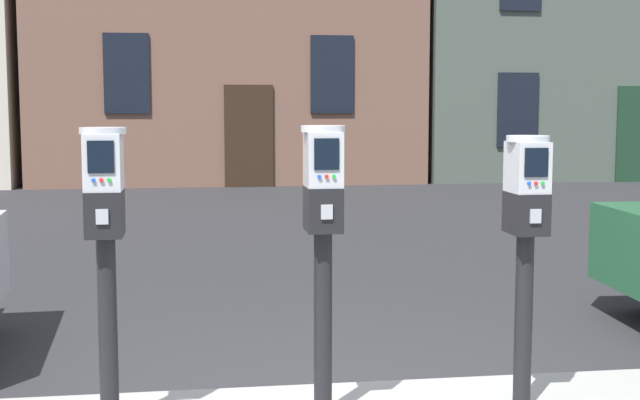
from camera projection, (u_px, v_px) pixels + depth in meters
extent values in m
cylinder|color=black|center=(108.00, 333.00, 4.21)|extent=(0.09, 0.09, 0.94)
cube|color=black|center=(105.00, 213.00, 4.15)|extent=(0.17, 0.24, 0.22)
cube|color=#A5A8AD|center=(102.00, 217.00, 4.03)|extent=(0.06, 0.01, 0.07)
cube|color=#B7BABF|center=(104.00, 162.00, 4.12)|extent=(0.17, 0.23, 0.27)
cube|color=black|center=(101.00, 157.00, 4.00)|extent=(0.12, 0.01, 0.15)
cylinder|color=blue|center=(93.00, 180.00, 4.01)|extent=(0.02, 0.01, 0.02)
cylinder|color=red|center=(101.00, 180.00, 4.01)|extent=(0.02, 0.01, 0.02)
cylinder|color=green|center=(109.00, 180.00, 4.02)|extent=(0.02, 0.01, 0.02)
cylinder|color=#B7BABF|center=(103.00, 131.00, 4.11)|extent=(0.22, 0.22, 0.03)
cylinder|color=black|center=(323.00, 325.00, 4.36)|extent=(0.09, 0.09, 0.94)
cube|color=black|center=(323.00, 209.00, 4.30)|extent=(0.17, 0.24, 0.22)
cube|color=#A5A8AD|center=(327.00, 212.00, 4.18)|extent=(0.06, 0.01, 0.07)
cube|color=#B7BABF|center=(323.00, 159.00, 4.28)|extent=(0.17, 0.23, 0.27)
cube|color=black|center=(327.00, 154.00, 4.16)|extent=(0.12, 0.01, 0.15)
cylinder|color=blue|center=(319.00, 177.00, 4.16)|extent=(0.02, 0.01, 0.02)
cylinder|color=red|center=(327.00, 177.00, 4.16)|extent=(0.02, 0.01, 0.02)
cylinder|color=green|center=(334.00, 177.00, 4.17)|extent=(0.02, 0.01, 0.02)
cylinder|color=#B7BABF|center=(323.00, 129.00, 4.26)|extent=(0.22, 0.22, 0.03)
cylinder|color=black|center=(523.00, 321.00, 4.52)|extent=(0.09, 0.09, 0.90)
cube|color=black|center=(526.00, 213.00, 4.46)|extent=(0.17, 0.24, 0.21)
cube|color=#A5A8AD|center=(536.00, 216.00, 4.33)|extent=(0.06, 0.01, 0.07)
cube|color=#B7BABF|center=(527.00, 167.00, 4.43)|extent=(0.17, 0.23, 0.26)
cube|color=black|center=(536.00, 162.00, 4.31)|extent=(0.12, 0.01, 0.14)
cylinder|color=blue|center=(529.00, 183.00, 4.32)|extent=(0.02, 0.01, 0.02)
cylinder|color=red|center=(536.00, 183.00, 4.32)|extent=(0.02, 0.01, 0.02)
cylinder|color=green|center=(543.00, 183.00, 4.33)|extent=(0.02, 0.01, 0.02)
cylinder|color=#B7BABF|center=(528.00, 139.00, 4.42)|extent=(0.22, 0.22, 0.03)
cube|color=black|center=(126.00, 73.00, 17.63)|extent=(0.90, 0.06, 1.60)
cube|color=black|center=(332.00, 74.00, 18.24)|extent=(0.90, 0.06, 1.60)
cube|color=black|center=(249.00, 136.00, 18.12)|extent=(1.00, 0.07, 2.10)
cube|color=black|center=(518.00, 110.00, 18.91)|extent=(0.90, 0.06, 1.58)
cube|color=#193823|center=(638.00, 134.00, 19.37)|extent=(1.00, 0.07, 2.10)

